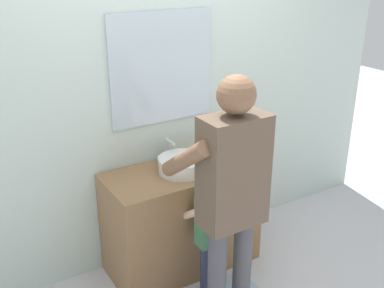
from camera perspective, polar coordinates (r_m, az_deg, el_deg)
ground_plane at (r=3.65m, az=1.28°, el=-16.77°), size 14.00×14.00×0.00m
back_wall at (r=3.50m, az=-4.03°, el=6.52°), size 4.40×0.10×2.70m
vanity_cabinet at (r=3.62m, az=-1.25°, el=-9.15°), size 1.15×0.54×0.82m
sink_basin at (r=3.39m, az=-1.15°, el=-2.53°), size 0.36×0.36×0.11m
faucet at (r=3.55m, az=-2.93°, el=-0.90°), size 0.18×0.14×0.18m
toothbrush_cup at (r=3.64m, az=3.54°, el=-0.81°), size 0.07×0.07×0.21m
child_toddler at (r=3.26m, az=2.34°, el=-10.14°), size 0.29×0.29×0.93m
adult_parent at (r=2.76m, az=4.86°, el=-5.28°), size 0.53×0.56×1.71m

